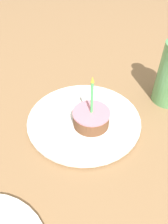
% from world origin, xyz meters
% --- Properties ---
extents(ground_plane, '(2.40, 2.40, 0.04)m').
position_xyz_m(ground_plane, '(0.00, 0.00, -0.02)').
color(ground_plane, olive).
rests_on(ground_plane, ground).
extents(plate, '(0.27, 0.27, 0.01)m').
position_xyz_m(plate, '(0.02, -0.02, 0.01)').
color(plate, white).
rests_on(plate, ground_plane).
extents(cake_slice, '(0.08, 0.08, 0.13)m').
position_xyz_m(cake_slice, '(0.04, -0.03, 0.03)').
color(cake_slice, brown).
rests_on(cake_slice, plate).
extents(fork, '(0.13, 0.17, 0.00)m').
position_xyz_m(fork, '(-0.03, -0.06, 0.02)').
color(fork, silver).
rests_on(fork, plate).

